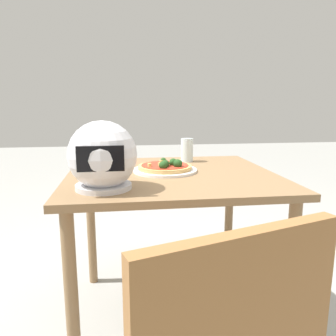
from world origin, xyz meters
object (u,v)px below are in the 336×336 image
object	(u,v)px
pizza	(166,166)
motorcycle_helmet	(103,157)
drinking_glass	(187,150)
dining_table	(171,192)

from	to	relation	value
pizza	motorcycle_helmet	size ratio (longest dim) A/B	0.98
motorcycle_helmet	pizza	bearing A→B (deg)	-134.07
motorcycle_helmet	drinking_glass	xyz separation A→B (m)	(-0.44, -0.55, -0.06)
dining_table	pizza	xyz separation A→B (m)	(0.02, -0.03, 0.12)
pizza	motorcycle_helmet	world-z (taller)	motorcycle_helmet
pizza	drinking_glass	distance (m)	0.31
drinking_glass	pizza	bearing A→B (deg)	59.29
dining_table	pizza	size ratio (longest dim) A/B	3.74
motorcycle_helmet	drinking_glass	size ratio (longest dim) A/B	2.01
dining_table	motorcycle_helmet	world-z (taller)	motorcycle_helmet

